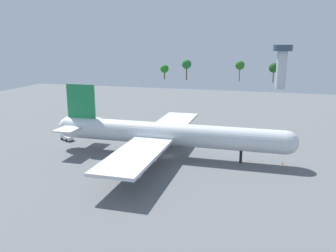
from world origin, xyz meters
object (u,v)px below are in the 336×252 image
at_px(cargo_airplane, 166,134).
at_px(pushback_tractor, 67,137).
at_px(baggage_tug, 219,131).
at_px(control_tower, 282,62).
at_px(safety_cone_nose, 282,163).

xyz_separation_m(cargo_airplane, pushback_tractor, (-33.51, 6.47, -4.85)).
distance_m(cargo_airplane, baggage_tug, 28.46).
bearing_deg(control_tower, pushback_tractor, -115.23).
distance_m(baggage_tug, control_tower, 122.13).
height_order(cargo_airplane, pushback_tractor, cargo_airplane).
bearing_deg(pushback_tractor, baggage_tug, 24.13).
distance_m(cargo_airplane, safety_cone_nose, 29.84).
height_order(cargo_airplane, baggage_tug, cargo_airplane).
bearing_deg(control_tower, baggage_tug, -100.27).
bearing_deg(cargo_airplane, control_tower, 77.62).
bearing_deg(baggage_tug, pushback_tractor, -155.87).
bearing_deg(pushback_tractor, safety_cone_nose, -4.49).
relative_size(pushback_tractor, control_tower, 0.19).
bearing_deg(pushback_tractor, control_tower, 64.77).
bearing_deg(cargo_airplane, safety_cone_nose, 3.02).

